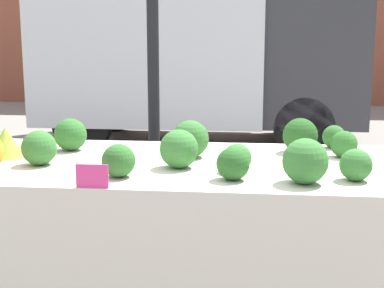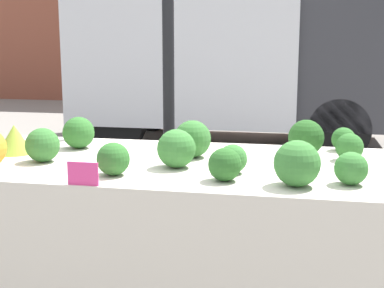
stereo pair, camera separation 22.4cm
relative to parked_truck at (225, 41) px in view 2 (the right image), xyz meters
name	(u,v)px [view 2 (the right image)]	position (x,y,z in m)	size (l,w,h in m)	color
tent_pole	(168,52)	(0.23, -4.01, -0.08)	(0.07, 0.07, 2.55)	black
parked_truck	(225,41)	(0.00, 0.00, 0.00)	(4.06, 2.02, 2.59)	silver
market_table	(189,185)	(0.55, -4.95, -0.63)	(2.19, 0.96, 0.82)	beige
romanesco_head	(15,139)	(-0.30, -4.87, -0.48)	(0.17, 0.17, 0.14)	#93B238
broccoli_head_0	(350,147)	(1.23, -4.72, -0.48)	(0.12, 0.12, 0.12)	#2D6628
broccoli_head_1	(343,139)	(1.22, -4.50, -0.49)	(0.11, 0.11, 0.11)	#2D6628
broccoli_head_2	(43,145)	(-0.09, -5.02, -0.47)	(0.15, 0.15, 0.15)	#336B2D
broccoli_head_3	(79,133)	(-0.06, -4.69, -0.47)	(0.16, 0.16, 0.16)	#2D6628
broccoli_head_4	(233,159)	(0.75, -5.06, -0.48)	(0.12, 0.12, 0.12)	#387533
broccoli_head_5	(306,137)	(1.04, -4.63, -0.46)	(0.17, 0.17, 0.17)	#23511E
broccoli_head_6	(113,159)	(0.30, -5.19, -0.48)	(0.13, 0.13, 0.13)	#2D6628
broccoli_head_7	(176,149)	(0.51, -5.01, -0.46)	(0.16, 0.16, 0.16)	#387533
broccoli_head_9	(297,164)	(1.01, -5.21, -0.46)	(0.17, 0.17, 0.17)	#387533
broccoli_head_10	(225,164)	(0.74, -5.18, -0.48)	(0.13, 0.13, 0.13)	#285B23
broccoli_head_11	(351,168)	(1.20, -5.15, -0.48)	(0.12, 0.12, 0.12)	#387533
broccoli_head_12	(192,139)	(0.53, -4.79, -0.46)	(0.17, 0.17, 0.17)	#336B2D
price_sign	(83,174)	(0.24, -5.35, -0.50)	(0.12, 0.01, 0.09)	#E53D84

